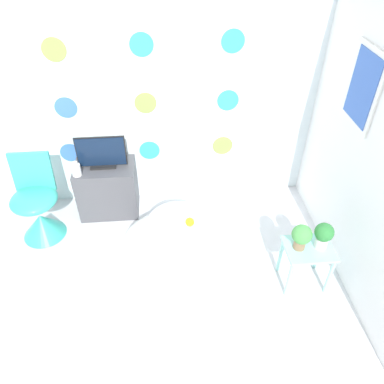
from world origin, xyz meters
The scene contains 13 objects.
ground_plane centered at (0.00, 0.00, 0.00)m, with size 12.00×12.00×0.00m, color silver.
wall_back_dotted centered at (0.00, 1.78, 1.30)m, with size 4.29×0.05×2.60m.
wall_right centered at (1.66, 0.88, 1.30)m, with size 0.06×2.76×2.60m.
rug centered at (0.26, 0.70, 0.00)m, with size 1.02×0.73×0.01m.
bathtub centered at (0.24, 0.77, 0.25)m, with size 1.03×0.68×0.50m.
rubber_duck centered at (0.32, 0.71, 0.54)m, with size 0.08×0.08×0.09m.
chair centered at (-1.09, 1.23, 0.28)m, with size 0.43×0.43×0.85m.
tv_cabinet centered at (-0.46, 1.53, 0.28)m, with size 0.59×0.39×0.57m.
tv centered at (-0.46, 1.53, 0.72)m, with size 0.47×0.12×0.33m.
vase centered at (-0.69, 1.41, 0.63)m, with size 0.09×0.09×0.15m.
side_table centered at (1.28, 0.44, 0.34)m, with size 0.39×0.31×0.42m.
potted_plant_left centered at (1.19, 0.45, 0.56)m, with size 0.16×0.16×0.23m.
potted_plant_right centered at (1.37, 0.45, 0.56)m, with size 0.15×0.15×0.24m.
Camera 1 is at (0.15, -1.53, 2.70)m, focal length 35.00 mm.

